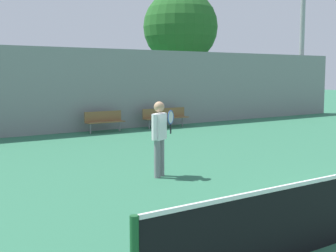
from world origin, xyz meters
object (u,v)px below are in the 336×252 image
tennis_player (160,134)px  bench_courtside_far (104,120)px  tree_green_tall (180,28)px  bench_adjacent_court (165,116)px

tennis_player → bench_courtside_far: (2.76, 8.00, -0.48)m
tennis_player → bench_courtside_far: size_ratio=1.05×
bench_courtside_far → tennis_player: bearing=-109.0°
tennis_player → tree_green_tall: tree_green_tall is taller
tennis_player → bench_adjacent_court: 9.84m
tennis_player → tree_green_tall: size_ratio=0.24×
bench_courtside_far → bench_adjacent_court: same height
bench_courtside_far → bench_adjacent_court: bearing=0.0°
bench_courtside_far → bench_adjacent_court: 2.95m
bench_courtside_far → tree_green_tall: tree_green_tall is taller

